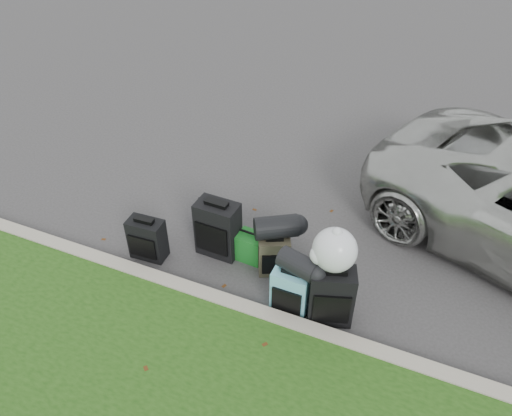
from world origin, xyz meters
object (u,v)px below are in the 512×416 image
at_px(suitcase_olive, 274,255).
at_px(tote_green, 251,247).
at_px(tote_navy, 207,213).
at_px(suitcase_large_black_left, 218,229).
at_px(suitcase_teal, 291,291).
at_px(suitcase_large_black_right, 331,296).
at_px(suitcase_small_black, 147,239).

bearing_deg(suitcase_olive, tote_green, 139.23).
bearing_deg(suitcase_olive, tote_navy, 131.51).
distance_m(suitcase_large_black_left, suitcase_teal, 1.30).
height_order(suitcase_large_black_left, suitcase_large_black_right, suitcase_large_black_left).
bearing_deg(suitcase_teal, suitcase_large_black_left, 155.04).
height_order(suitcase_small_black, suitcase_large_black_right, suitcase_large_black_right).
bearing_deg(suitcase_large_black_right, suitcase_large_black_left, 144.28).
bearing_deg(tote_navy, tote_green, -15.35).
bearing_deg(tote_green, tote_navy, 157.12).
height_order(suitcase_large_black_right, tote_green, suitcase_large_black_right).
distance_m(suitcase_teal, tote_navy, 1.89).
xyz_separation_m(suitcase_large_black_left, tote_green, (0.43, 0.05, -0.19)).
bearing_deg(suitcase_large_black_right, tote_navy, 136.05).
height_order(suitcase_olive, tote_navy, suitcase_olive).
height_order(suitcase_large_black_right, tote_navy, suitcase_large_black_right).
bearing_deg(tote_green, suitcase_large_black_right, -20.95).
xyz_separation_m(suitcase_large_black_left, suitcase_teal, (1.18, -0.55, -0.09)).
bearing_deg(suitcase_small_black, suitcase_teal, -7.04).
distance_m(suitcase_small_black, suitcase_large_black_right, 2.41).
bearing_deg(suitcase_large_black_right, suitcase_teal, 168.20).
height_order(suitcase_teal, tote_green, suitcase_teal).
bearing_deg(suitcase_small_black, tote_green, 17.90).
bearing_deg(suitcase_large_black_left, suitcase_teal, -23.44).
height_order(suitcase_small_black, suitcase_olive, suitcase_small_black).
height_order(suitcase_teal, tote_navy, suitcase_teal).
xyz_separation_m(suitcase_olive, tote_navy, (-1.19, 0.52, -0.10)).
bearing_deg(suitcase_large_black_left, suitcase_large_black_right, -15.39).
xyz_separation_m(suitcase_olive, suitcase_large_black_right, (0.84, -0.44, 0.10)).
relative_size(suitcase_large_black_right, tote_navy, 2.28).
distance_m(suitcase_small_black, tote_navy, 0.97).
bearing_deg(suitcase_large_black_right, suitcase_small_black, 159.62).
distance_m(suitcase_small_black, tote_green, 1.30).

